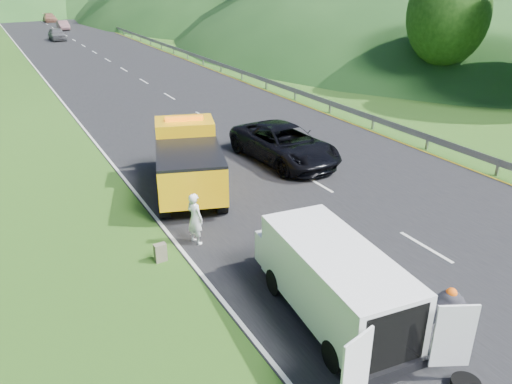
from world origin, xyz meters
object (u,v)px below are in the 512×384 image
tow_truck (188,159)px  passing_suv (284,161)px  suitcase (160,253)px  worker (439,358)px  child (280,262)px  woman (196,243)px  white_van (332,279)px

tow_truck → passing_suv: size_ratio=1.12×
suitcase → worker: bearing=-59.3°
child → suitcase: 3.62m
child → worker: bearing=-65.6°
woman → child: (1.78, -2.29, 0.00)m
tow_truck → woman: (-1.40, -4.09, -1.33)m
white_van → child: 3.10m
passing_suv → child: bearing=-126.4°
child → white_van: bearing=-82.3°
woman → tow_truck: bearing=-38.3°
child → worker: (1.05, -5.27, 0.00)m
tow_truck → suitcase: tow_truck is taller
tow_truck → child: 6.52m
tow_truck → child: tow_truck is taller
worker → passing_suv: (3.67, 12.69, 0.00)m
woman → worker: worker is taller
tow_truck → passing_suv: bearing=29.3°
tow_truck → woman: 4.52m
worker → passing_suv: 13.20m
white_van → woman: size_ratio=3.47×
child → worker: worker is taller
white_van → tow_truck: bearing=96.6°
child → passing_suv: size_ratio=0.18×
tow_truck → worker: 11.81m
tow_truck → white_van: bearing=-71.6°
suitcase → tow_truck: bearing=59.0°
tow_truck → woman: bearing=-91.1°
suitcase → white_van: bearing=-58.3°
tow_truck → white_van: (0.11, -9.24, -0.17)m
white_van → child: (0.27, 2.86, -1.16)m
white_van → passing_suv: (4.99, 10.28, -1.16)m
tow_truck → suitcase: size_ratio=11.50×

